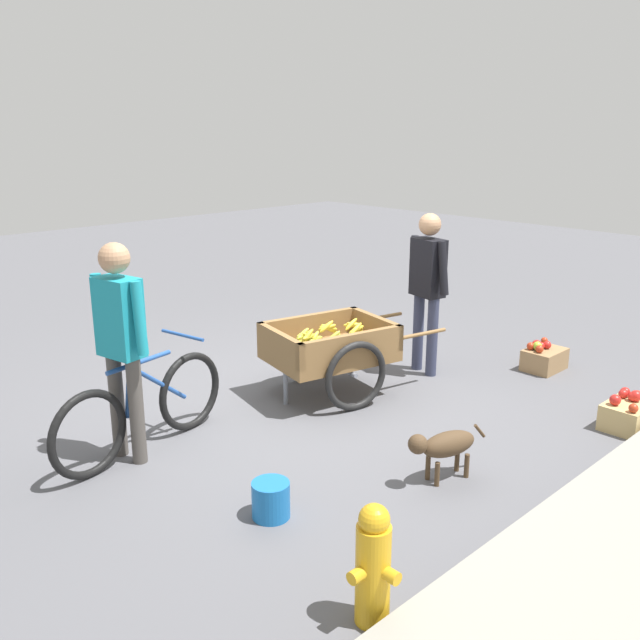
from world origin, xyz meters
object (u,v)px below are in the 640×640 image
bicycle (143,409)px  apple_crate (627,413)px  plastic_bucket (271,500)px  vendor_person (428,279)px  mixed_fruit_crate (544,358)px  dog (444,445)px  fruit_cart (329,350)px  cyclist_person (120,333)px  fire_hydrant (373,565)px

bicycle → apple_crate: 3.96m
bicycle → plastic_bucket: bicycle is taller
vendor_person → mixed_fruit_crate: bearing=139.2°
dog → fruit_cart: bearing=-107.9°
bicycle → cyclist_person: (0.15, 0.03, 0.65)m
dog → apple_crate: dog is taller
vendor_person → mixed_fruit_crate: (-0.95, 0.82, -0.85)m
mixed_fruit_crate → fire_hydrant: bearing=17.4°
mixed_fruit_crate → apple_crate: bearing=56.2°
fruit_cart → cyclist_person: bearing=-3.9°
fruit_cart → bicycle: (1.85, -0.17, -0.08)m
bicycle → dog: bearing=124.6°
cyclist_person → plastic_bucket: cyclist_person is taller
vendor_person → dog: bearing=41.3°
bicycle → mixed_fruit_crate: size_ratio=3.73×
cyclist_person → fire_hydrant: bearing=89.9°
vendor_person → apple_crate: bearing=94.2°
plastic_bucket → mixed_fruit_crate: mixed_fruit_crate is taller
cyclist_person → apple_crate: cyclist_person is taller
fruit_cart → vendor_person: vendor_person is taller
fruit_cart → plastic_bucket: bearing=35.2°
bicycle → cyclist_person: size_ratio=0.99×
fruit_cart → cyclist_person: 2.09m
fire_hydrant → apple_crate: fire_hydrant is taller
apple_crate → plastic_bucket: bearing=-18.8°
cyclist_person → mixed_fruit_crate: cyclist_person is taller
plastic_bucket → apple_crate: apple_crate is taller
vendor_person → bicycle: 3.07m
dog → plastic_bucket: size_ratio=2.62×
fruit_cart → mixed_fruit_crate: fruit_cart is taller
fruit_cart → plastic_bucket: fruit_cart is taller
apple_crate → mixed_fruit_crate: bearing=-123.8°
cyclist_person → mixed_fruit_crate: 4.34m
vendor_person → cyclist_person: size_ratio=0.98×
cyclist_person → mixed_fruit_crate: size_ratio=3.78×
bicycle → dog: bicycle is taller
fruit_cart → mixed_fruit_crate: bearing=152.8°
vendor_person → fruit_cart: bearing=-12.5°
fruit_cart → vendor_person: bearing=167.5°
fire_hydrant → apple_crate: size_ratio=1.52×
plastic_bucket → dog: bearing=158.1°
fire_hydrant → vendor_person: bearing=-146.2°
dog → vendor_person: bearing=-138.7°
bicycle → plastic_bucket: 1.42m
fire_hydrant → plastic_bucket: (-0.25, -1.11, -0.21)m
bicycle → mixed_fruit_crate: (-3.93, 1.23, -0.22)m
bicycle → fire_hydrant: bearing=86.5°
vendor_person → cyclist_person: bearing=-7.0°
fruit_cart → dog: fruit_cart is taller
bicycle → apple_crate: (-3.12, 2.43, -0.22)m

